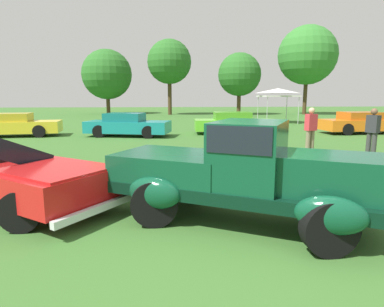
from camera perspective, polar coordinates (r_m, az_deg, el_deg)
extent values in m
plane|color=#386628|center=(5.87, 10.36, -11.18)|extent=(120.00, 120.00, 0.00)
cube|color=black|center=(5.57, 8.45, -6.20)|extent=(4.55, 3.33, 0.20)
cube|color=#0F472D|center=(5.32, 22.38, -3.39)|extent=(1.94, 1.72, 0.60)
cube|color=#0F472D|center=(5.41, 9.84, 0.01)|extent=(1.57, 1.70, 1.04)
cube|color=black|center=(5.36, 9.93, 3.17)|extent=(1.50, 1.69, 0.40)
cube|color=#0F472D|center=(5.91, -3.20, -2.17)|extent=(2.34, 2.14, 0.48)
ellipsoid|color=#0F472D|center=(6.11, 22.90, -5.44)|extent=(0.98, 0.75, 0.52)
ellipsoid|color=#0F472D|center=(4.73, 22.84, -9.83)|extent=(0.98, 0.75, 0.52)
ellipsoid|color=#0F472D|center=(6.62, -0.44, -3.51)|extent=(0.98, 0.75, 0.52)
ellipsoid|color=#0F472D|center=(5.37, -6.56, -6.78)|extent=(0.98, 0.75, 0.52)
cylinder|color=black|center=(6.16, 22.79, -7.05)|extent=(0.76, 0.24, 0.76)
cylinder|color=black|center=(4.79, 22.70, -11.86)|extent=(0.76, 0.24, 0.76)
cylinder|color=black|center=(6.66, -0.43, -5.01)|extent=(0.76, 0.24, 0.76)
cylinder|color=black|center=(5.42, -6.52, -8.60)|extent=(0.76, 0.24, 0.76)
cube|color=red|center=(7.22, -27.90, -3.46)|extent=(4.30, 3.79, 0.52)
cube|color=red|center=(6.21, -22.32, -3.18)|extent=(2.18, 2.14, 0.20)
cube|color=black|center=(6.93, -27.06, -0.37)|extent=(0.78, 1.04, 0.82)
cube|color=black|center=(7.51, -29.59, -1.25)|extent=(0.94, 1.14, 0.28)
cube|color=silver|center=(5.64, -16.23, -9.27)|extent=(1.06, 1.39, 0.12)
cylinder|color=black|center=(6.71, -16.20, -5.76)|extent=(0.66, 0.20, 0.66)
cylinder|color=black|center=(5.82, -27.55, -8.90)|extent=(0.66, 0.20, 0.66)
cylinder|color=black|center=(8.72, -27.73, -2.94)|extent=(0.66, 0.20, 0.66)
cube|color=yellow|center=(19.70, -28.37, 4.06)|extent=(4.72, 2.26, 0.60)
cube|color=gold|center=(19.71, -29.00, 5.47)|extent=(2.17, 1.69, 0.44)
cylinder|color=black|center=(18.64, -24.92, 3.50)|extent=(0.64, 0.22, 0.64)
cube|color=teal|center=(17.77, -10.99, 4.56)|extent=(4.61, 2.65, 0.60)
cube|color=#146A6E|center=(17.79, -11.57, 6.16)|extent=(2.19, 1.85, 0.44)
cylinder|color=black|center=(16.66, -7.62, 3.69)|extent=(0.64, 0.22, 0.64)
cylinder|color=black|center=(17.55, -15.82, 3.71)|extent=(0.64, 0.22, 0.64)
cube|color=#60C62D|center=(18.81, 7.49, 4.94)|extent=(4.65, 1.96, 0.60)
cube|color=#4D9F24|center=(18.75, 6.97, 6.47)|extent=(2.09, 1.57, 0.44)
cylinder|color=black|center=(18.34, 12.08, 4.12)|extent=(0.64, 0.22, 0.64)
cylinder|color=black|center=(17.89, 3.53, 4.18)|extent=(0.64, 0.22, 0.64)
cube|color=orange|center=(21.12, 27.31, 4.46)|extent=(4.57, 1.87, 0.60)
cube|color=#BB5914|center=(20.99, 27.01, 5.83)|extent=(2.04, 1.53, 0.44)
cylinder|color=black|center=(19.74, 25.31, 3.78)|extent=(0.64, 0.22, 0.64)
cylinder|color=#7F7056|center=(12.77, 19.40, 1.84)|extent=(0.16, 0.16, 0.86)
cylinder|color=#7F7056|center=(12.91, 20.04, 1.88)|extent=(0.16, 0.16, 0.86)
cube|color=#D1333D|center=(12.77, 19.91, 5.11)|extent=(0.46, 0.36, 0.60)
sphere|color=tan|center=(12.74, 20.02, 6.99)|extent=(0.22, 0.22, 0.22)
cylinder|color=#383838|center=(13.02, 28.22, 1.36)|extent=(0.16, 0.16, 0.86)
cylinder|color=#383838|center=(12.91, 28.96, 1.24)|extent=(0.16, 0.16, 0.86)
cube|color=#2D2D33|center=(12.89, 28.86, 4.51)|extent=(0.38, 0.46, 0.60)
sphere|color=brown|center=(12.87, 29.01, 6.37)|extent=(0.22, 0.22, 0.22)
cylinder|color=#B7B7BC|center=(28.71, 16.05, 7.37)|extent=(0.05, 0.05, 2.05)
cylinder|color=#B7B7BC|center=(26.45, 17.96, 7.09)|extent=(0.05, 0.05, 2.05)
cylinder|color=#B7B7BC|center=(27.93, 11.33, 7.50)|extent=(0.05, 0.05, 2.05)
cylinder|color=#B7B7BC|center=(25.60, 12.88, 7.25)|extent=(0.05, 0.05, 2.05)
cube|color=silver|center=(27.12, 14.66, 9.58)|extent=(2.71, 2.71, 0.10)
pyramid|color=silver|center=(27.13, 14.70, 10.47)|extent=(2.66, 2.66, 0.38)
cylinder|color=#47331E|center=(40.91, -14.32, 8.77)|extent=(0.44, 0.44, 3.02)
sphere|color=#286623|center=(40.98, -14.51, 13.11)|extent=(5.80, 5.80, 5.80)
cylinder|color=#47331E|center=(38.31, -3.87, 10.14)|extent=(0.44, 0.44, 4.57)
sphere|color=#286623|center=(38.50, -3.94, 15.57)|extent=(4.95, 4.95, 4.95)
cylinder|color=#47331E|center=(38.78, 8.11, 9.06)|extent=(0.44, 0.44, 3.20)
sphere|color=#286623|center=(38.85, 8.21, 13.39)|extent=(4.87, 4.87, 4.87)
cylinder|color=#47331E|center=(40.80, 19.00, 9.83)|extent=(0.44, 0.44, 4.87)
sphere|color=#337A2D|center=(41.05, 19.35, 15.76)|extent=(6.59, 6.59, 6.59)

